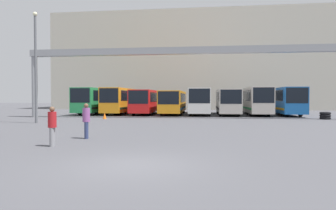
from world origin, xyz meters
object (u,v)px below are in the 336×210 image
(bus_slot_6, at_px, (254,99))
(traffic_cone, at_px, (105,116))
(bus_slot_3, at_px, (173,101))
(bus_slot_2, at_px, (147,101))
(bus_slot_1, at_px, (122,99))
(bus_slot_4, at_px, (200,100))
(pedestrian_mid_left, at_px, (52,125))
(bus_slot_5, at_px, (227,100))
(pedestrian_near_right, at_px, (86,120))
(bus_slot_0, at_px, (98,99))
(lamp_post, at_px, (36,63))
(tire_stack, at_px, (325,116))
(bus_slot_7, at_px, (284,100))

(bus_slot_6, height_order, traffic_cone, bus_slot_6)
(bus_slot_3, distance_m, bus_slot_6, 10.31)
(bus_slot_2, height_order, bus_slot_6, bus_slot_6)
(traffic_cone, bearing_deg, bus_slot_1, 95.10)
(bus_slot_4, relative_size, pedestrian_mid_left, 6.59)
(bus_slot_3, height_order, pedestrian_mid_left, bus_slot_3)
(bus_slot_4, xyz_separation_m, traffic_cone, (-9.45, -9.58, -1.55))
(bus_slot_5, height_order, pedestrian_near_right, bus_slot_5)
(bus_slot_0, height_order, bus_slot_4, bus_slot_0)
(bus_slot_5, xyz_separation_m, lamp_post, (-16.95, -14.46, 3.23))
(bus_slot_1, bearing_deg, traffic_cone, -84.90)
(bus_slot_1, xyz_separation_m, bus_slot_3, (6.85, -0.11, -0.20))
(bus_slot_0, distance_m, pedestrian_mid_left, 27.33)
(bus_slot_2, xyz_separation_m, bus_slot_4, (6.85, 0.53, 0.10))
(bus_slot_5, bearing_deg, bus_slot_6, 17.28)
(bus_slot_6, height_order, tire_stack, bus_slot_6)
(bus_slot_4, relative_size, bus_slot_7, 1.06)
(bus_slot_5, bearing_deg, lamp_post, -139.54)
(bus_slot_2, bearing_deg, lamp_post, -114.66)
(bus_slot_6, bearing_deg, bus_slot_1, -177.38)
(bus_slot_4, bearing_deg, bus_slot_6, 3.67)
(lamp_post, bearing_deg, bus_slot_1, 77.53)
(bus_slot_1, xyz_separation_m, bus_slot_6, (17.12, 0.78, 0.02))
(bus_slot_6, relative_size, pedestrian_near_right, 6.72)
(bus_slot_5, xyz_separation_m, pedestrian_mid_left, (-9.54, -25.64, -0.87))
(bus_slot_7, xyz_separation_m, pedestrian_mid_left, (-16.39, -25.93, -0.97))
(bus_slot_0, distance_m, traffic_cone, 10.58)
(bus_slot_2, xyz_separation_m, pedestrian_near_right, (1.24, -23.15, -0.78))
(traffic_cone, bearing_deg, bus_slot_5, 34.83)
(bus_slot_5, bearing_deg, bus_slot_4, 169.63)
(bus_slot_6, relative_size, lamp_post, 1.34)
(pedestrian_near_right, bearing_deg, pedestrian_mid_left, -30.75)
(bus_slot_5, height_order, pedestrian_mid_left, bus_slot_5)
(bus_slot_1, xyz_separation_m, bus_slot_5, (13.69, -0.28, -0.11))
(pedestrian_near_right, bearing_deg, bus_slot_7, 126.19)
(bus_slot_7, distance_m, traffic_cone, 21.83)
(bus_slot_1, xyz_separation_m, tire_stack, (22.70, -7.18, -1.55))
(lamp_post, bearing_deg, bus_slot_4, 48.11)
(bus_slot_5, xyz_separation_m, tire_stack, (9.01, -6.89, -1.44))
(tire_stack, height_order, lamp_post, lamp_post)
(lamp_post, bearing_deg, bus_slot_2, 65.34)
(bus_slot_7, bearing_deg, bus_slot_4, 178.11)
(bus_slot_3, bearing_deg, bus_slot_7, 0.48)
(bus_slot_4, bearing_deg, bus_slot_5, -10.37)
(traffic_cone, distance_m, tire_stack, 21.97)
(bus_slot_5, bearing_deg, tire_stack, -37.43)
(bus_slot_0, xyz_separation_m, bus_slot_3, (10.27, -0.43, -0.21))
(bus_slot_2, distance_m, bus_slot_3, 3.42)
(bus_slot_5, distance_m, bus_slot_7, 6.85)
(bus_slot_0, distance_m, tire_stack, 27.22)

